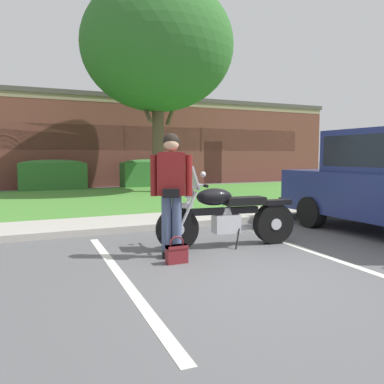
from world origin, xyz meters
The scene contains 13 objects.
ground_plane centered at (0.00, 0.00, 0.00)m, with size 140.00×140.00×0.00m, color #565659.
curb_strip centered at (0.00, 2.82, 0.06)m, with size 60.00×0.20×0.12m, color #ADA89E.
concrete_walk centered at (0.00, 3.67, 0.04)m, with size 60.00×1.50×0.08m, color #ADA89E.
grass_lawn centered at (0.00, 8.37, 0.03)m, with size 60.00×7.91×0.06m, color #478433.
stall_stripe_0 centered at (-1.78, 0.20, 0.00)m, with size 0.12×4.40×0.01m, color silver.
stall_stripe_1 centered at (1.06, 0.20, 0.00)m, with size 0.12×4.40×0.01m, color silver.
motorcycle centered at (0.19, 0.99, 0.49)m, with size 2.24×0.82×1.26m.
rider_person centered at (-0.90, 0.78, 0.99)m, with size 0.53×0.39×1.70m.
handbag centered at (-0.97, 0.45, 0.14)m, with size 0.28×0.13×0.36m.
shade_tree centered at (2.24, 9.81, 5.32)m, with size 5.51×5.51×7.68m.
hedge_left centered at (-1.22, 12.49, 0.65)m, with size 2.56×0.90×1.24m.
hedge_center_left centered at (2.93, 12.49, 0.65)m, with size 2.67×0.90×1.24m.
brick_building centered at (1.98, 18.92, 2.09)m, with size 22.96×10.87×4.17m.
Camera 1 is at (-2.97, -4.31, 1.40)m, focal length 37.72 mm.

